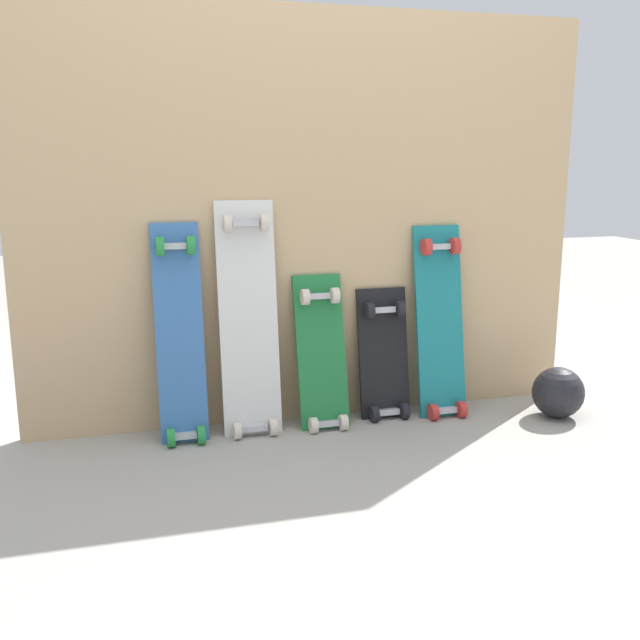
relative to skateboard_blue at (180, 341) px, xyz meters
name	(u,v)px	position (x,y,z in m)	size (l,w,h in m)	color
ground_plane	(316,419)	(0.54, 0.04, -0.38)	(12.00, 12.00, 0.00)	#9E9991
plywood_wall_panel	(311,221)	(0.54, 0.11, 0.43)	(2.30, 0.04, 1.63)	tan
skateboard_blue	(180,341)	(0.00, 0.00, 0.00)	(0.18, 0.23, 0.89)	#386BAD
skateboard_white	(249,327)	(0.27, 0.01, 0.04)	(0.23, 0.21, 0.97)	silver
skateboard_green	(322,360)	(0.56, -0.01, -0.11)	(0.20, 0.23, 0.67)	#1E7238
skateboard_black	(384,361)	(0.84, 0.02, -0.15)	(0.21, 0.17, 0.60)	black
skateboard_teal	(440,329)	(1.07, 0.00, -0.02)	(0.21, 0.22, 0.85)	#197A7F
rubber_ball	(558,392)	(1.53, -0.20, -0.28)	(0.21, 0.21, 0.21)	black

